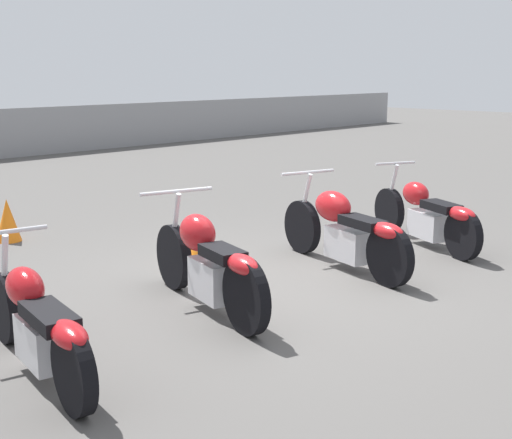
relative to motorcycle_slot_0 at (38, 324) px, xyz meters
name	(u,v)px	position (x,y,z in m)	size (l,w,h in m)	color
ground_plane	(268,284)	(2.74, 0.32, -0.39)	(60.00, 60.00, 0.00)	#514F4C
motorcycle_slot_0	(38,324)	(0.00, 0.00, 0.00)	(0.75, 2.04, 0.94)	black
motorcycle_slot_1	(208,263)	(1.80, 0.18, 0.05)	(0.89, 2.04, 1.01)	black
motorcycle_slot_2	(345,230)	(3.75, 0.11, 0.05)	(0.90, 2.13, 1.00)	black
motorcycle_slot_3	(427,215)	(5.28, 0.00, 0.00)	(1.06, 1.99, 0.96)	black
traffic_cone_near	(8,220)	(1.85, 3.97, -0.12)	(0.32, 0.32, 0.54)	orange
traffic_cone_far	(199,244)	(2.91, 1.55, -0.21)	(0.36, 0.36, 0.36)	orange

